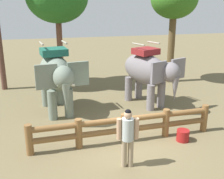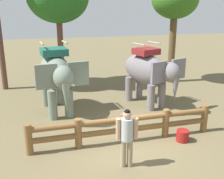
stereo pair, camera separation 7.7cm
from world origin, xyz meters
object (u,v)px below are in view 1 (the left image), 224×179
object	(u,v)px
tourist_woman_in_black	(128,134)
tree_back_center	(174,0)
elephant_center	(148,71)
feed_bucket	(183,135)
log_fence	(124,126)
elephant_near_left	(56,75)

from	to	relation	value
tourist_woman_in_black	tree_back_center	distance (m)	10.46
elephant_center	tree_back_center	distance (m)	5.45
elephant_center	tourist_woman_in_black	world-z (taller)	elephant_center
tree_back_center	feed_bucket	xyz separation A→B (m)	(-2.85, -7.20, -4.58)
elephant_center	tree_back_center	bearing A→B (deg)	51.37
log_fence	tree_back_center	size ratio (longest dim) A/B	1.10
tree_back_center	tourist_woman_in_black	bearing A→B (deg)	-122.43
elephant_center	feed_bucket	size ratio (longest dim) A/B	7.93
log_fence	elephant_center	bearing A→B (deg)	57.08
tourist_woman_in_black	elephant_center	bearing A→B (deg)	62.72
elephant_near_left	tourist_woman_in_black	distance (m)	5.13
feed_bucket	elephant_near_left	bearing A→B (deg)	137.87
log_fence	tree_back_center	world-z (taller)	tree_back_center
log_fence	elephant_center	distance (m)	4.03
elephant_center	tourist_woman_in_black	size ratio (longest dim) A/B	1.91
log_fence	elephant_near_left	world-z (taller)	elephant_near_left
log_fence	elephant_center	xyz separation A→B (m)	(2.11, 3.27, 1.05)
log_fence	elephant_near_left	distance (m)	4.05
tourist_woman_in_black	tree_back_center	bearing A→B (deg)	57.57
elephant_center	feed_bucket	bearing A→B (deg)	-91.07
elephant_near_left	elephant_center	world-z (taller)	elephant_near_left
elephant_center	feed_bucket	world-z (taller)	elephant_center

